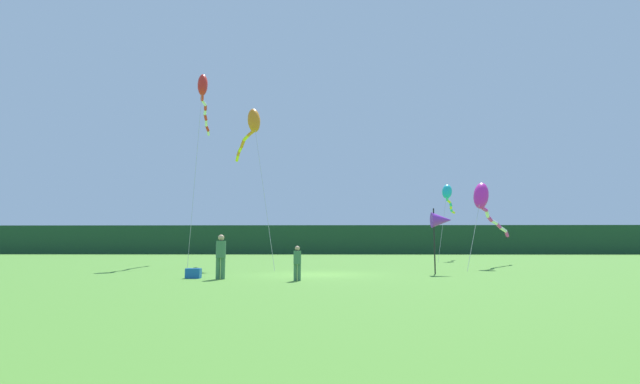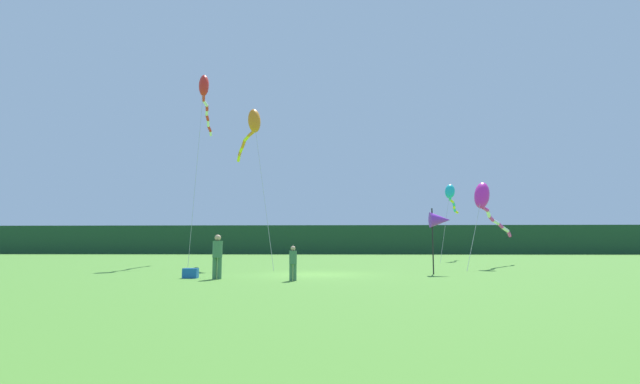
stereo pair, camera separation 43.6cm
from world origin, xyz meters
The scene contains 10 objects.
ground_plane centered at (0.00, 0.00, 0.00)m, with size 120.00×120.00×0.00m, color #4C842D.
distant_treeline centered at (0.00, 45.00, 1.98)m, with size 108.00×2.71×3.95m, color #1E4228.
person_adult centered at (-3.58, -2.88, 0.94)m, with size 0.37×0.37×1.68m.
person_child centered at (-0.62, -3.62, 0.70)m, with size 0.28×0.28×1.25m.
cooler_box centered at (-4.74, -2.43, 0.19)m, with size 0.57×0.33×0.38m, color #1959B2.
banner_flag_pole centered at (5.60, 0.51, 2.38)m, with size 0.90×0.70×2.93m.
kite_cyan centered at (10.38, 18.30, 5.46)m, with size 3.46×7.94×6.39m.
kite_magenta centered at (9.52, 6.52, 3.79)m, with size 5.27×8.37×4.99m.
kite_orange centered at (-4.20, 7.04, 8.45)m, with size 3.82×8.44×9.54m.
kite_red centered at (-7.87, 9.43, 11.37)m, with size 1.58×9.28×12.50m.
Camera 1 is at (0.57, -20.75, 1.30)m, focal length 26.34 mm.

